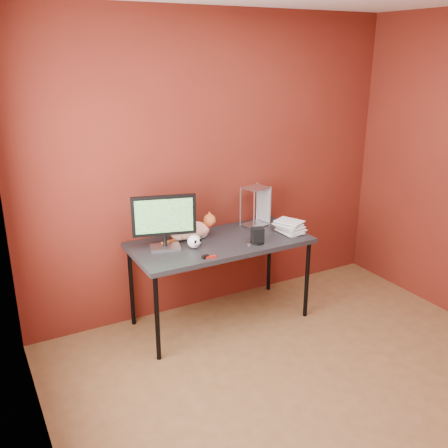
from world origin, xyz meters
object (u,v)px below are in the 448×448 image
cat (191,230)px  desk (220,246)px  monitor (164,219)px  skull_mug (194,241)px  book_stack (285,170)px  speaker (257,236)px

cat → desk: bearing=-24.7°
cat → monitor: bearing=-148.1°
skull_mug → book_stack: size_ratio=0.10×
skull_mug → book_stack: book_stack is taller
monitor → book_stack: book_stack is taller
skull_mug → speaker: 0.53m
speaker → monitor: bearing=174.2°
monitor → speaker: monitor is taller
skull_mug → monitor: bearing=140.7°
monitor → book_stack: size_ratio=0.44×
speaker → book_stack: size_ratio=0.12×
speaker → cat: bearing=155.6°
desk → book_stack: bearing=-11.5°
cat → book_stack: size_ratio=0.43×
speaker → book_stack: 0.60m
cat → skull_mug: 0.21m
monitor → speaker: bearing=-4.5°
desk → monitor: 0.56m
monitor → cat: monitor is taller
desk → skull_mug: 0.29m
cat → book_stack: book_stack is taller
monitor → skull_mug: monitor is taller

